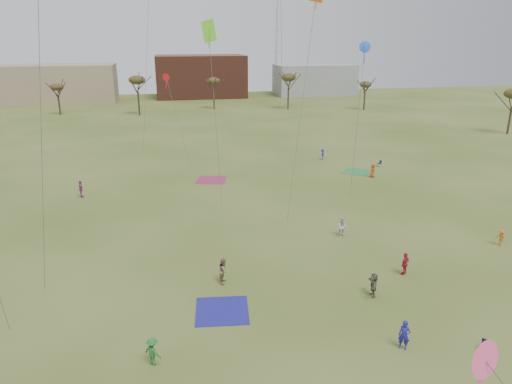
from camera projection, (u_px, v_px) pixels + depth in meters
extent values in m
plane|color=#42591C|center=(296.00, 342.00, 27.71)|extent=(260.00, 260.00, 0.00)
imported|color=#246D2E|center=(153.00, 352.00, 25.57)|extent=(1.21, 1.16, 1.66)
imported|color=navy|center=(404.00, 335.00, 26.85)|extent=(0.79, 0.75, 1.82)
imported|color=#B91F35|center=(405.00, 264.00, 35.30)|extent=(1.12, 0.95, 1.80)
imported|color=#8D735A|center=(224.00, 270.00, 34.12)|extent=(1.02, 1.15, 1.95)
imported|color=brown|center=(373.00, 285.00, 32.34)|extent=(0.95, 1.71, 1.76)
imported|color=#C86B25|center=(501.00, 237.00, 40.30)|extent=(0.71, 1.03, 1.46)
imported|color=#A64588|center=(81.00, 189.00, 52.30)|extent=(0.77, 1.23, 1.95)
imported|color=silver|center=(342.00, 227.00, 42.03)|extent=(1.05, 0.92, 1.83)
imported|color=#AF401E|center=(373.00, 171.00, 59.78)|extent=(1.01, 0.99, 1.76)
imported|color=#222C9F|center=(322.00, 154.00, 68.36)|extent=(0.72, 1.09, 1.58)
cube|color=#232296|center=(222.00, 311.00, 30.84)|extent=(3.87, 3.87, 0.03)
cube|color=#9F3053|center=(211.00, 180.00, 58.86)|extent=(4.43, 4.43, 0.03)
cube|color=#338C42|center=(357.00, 172.00, 62.37)|extent=(4.84, 4.84, 0.03)
cube|color=#121333|center=(487.00, 344.00, 26.87)|extent=(0.70, 0.70, 0.04)
cube|color=#121333|center=(486.00, 342.00, 26.63)|extent=(0.41, 0.47, 0.44)
cube|color=#141F39|center=(379.00, 164.00, 64.82)|extent=(0.55, 0.55, 0.04)
cube|color=#141F39|center=(381.00, 162.00, 64.81)|extent=(0.18, 0.51, 0.44)
cone|color=#FA4F8E|center=(484.00, 359.00, 17.16)|extent=(1.52, 0.11, 1.52)
cube|color=#FA4F8E|center=(480.00, 381.00, 17.46)|extent=(0.08, 0.08, 2.49)
cylinder|color=#4C4C51|center=(301.00, 110.00, 42.07)|extent=(3.16, 3.34, 20.16)
cylinder|color=#4C4C51|center=(41.00, 119.00, 29.53)|extent=(2.10, 2.82, 22.82)
cone|color=blue|center=(365.00, 47.00, 46.31)|extent=(1.12, 0.08, 1.12)
cube|color=blue|center=(364.00, 54.00, 46.54)|extent=(0.08, 0.08, 1.84)
cylinder|color=#4C4C51|center=(357.00, 125.00, 48.07)|extent=(1.10, 1.34, 15.40)
cube|color=#6BD723|center=(209.00, 31.00, 45.82)|extent=(1.06, 1.06, 2.09)
cube|color=#6BD723|center=(209.00, 39.00, 46.05)|extent=(0.08, 0.08, 1.88)
cylinder|color=#4C4C51|center=(216.00, 120.00, 46.63)|extent=(0.39, 4.18, 16.92)
cone|color=red|center=(166.00, 77.00, 60.37)|extent=(1.01, 0.07, 1.01)
cube|color=red|center=(166.00, 82.00, 60.58)|extent=(0.08, 0.08, 1.66)
cylinder|color=#4C4C51|center=(178.00, 124.00, 60.05)|extent=(2.42, 5.11, 11.36)
cylinder|color=#4C4C51|center=(147.00, 57.00, 68.32)|extent=(2.98, 0.33, 27.10)
cylinder|color=#3A2B1E|center=(59.00, 105.00, 106.79)|extent=(0.40, 0.40, 4.32)
ellipsoid|color=#473D1E|center=(57.00, 87.00, 105.46)|extent=(3.02, 3.02, 1.58)
cylinder|color=#3A2B1E|center=(139.00, 103.00, 106.31)|extent=(0.40, 0.40, 5.40)
ellipsoid|color=#473D1E|center=(137.00, 80.00, 104.64)|extent=(3.78, 3.78, 1.98)
cylinder|color=#3A2B1E|center=(214.00, 99.00, 115.39)|extent=(0.40, 0.40, 4.68)
ellipsoid|color=#473D1E|center=(213.00, 81.00, 113.95)|extent=(3.28, 3.28, 1.72)
cylinder|color=#3A2B1E|center=(288.00, 98.00, 114.98)|extent=(0.40, 0.40, 5.28)
ellipsoid|color=#473D1E|center=(289.00, 77.00, 113.35)|extent=(3.70, 3.70, 1.94)
cylinder|color=#3A2B1E|center=(364.00, 101.00, 113.90)|extent=(0.40, 0.40, 4.20)
ellipsoid|color=#473D1E|center=(366.00, 84.00, 112.61)|extent=(2.94, 2.94, 1.54)
cylinder|color=#3A2B1E|center=(509.00, 120.00, 85.77)|extent=(0.40, 0.40, 5.04)
cube|color=#937F60|center=(55.00, 84.00, 126.30)|extent=(32.00, 14.00, 10.00)
cube|color=brown|center=(200.00, 76.00, 138.18)|extent=(26.00, 16.00, 12.00)
cube|color=gray|center=(314.00, 80.00, 143.41)|extent=(24.00, 12.00, 9.00)
cylinder|color=#9EA3A8|center=(281.00, 30.00, 143.56)|extent=(0.16, 0.16, 38.00)
cylinder|color=#9EA3A8|center=(276.00, 30.00, 144.03)|extent=(0.16, 0.16, 38.00)
cylinder|color=#9EA3A8|center=(277.00, 30.00, 142.58)|extent=(0.16, 0.16, 38.00)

